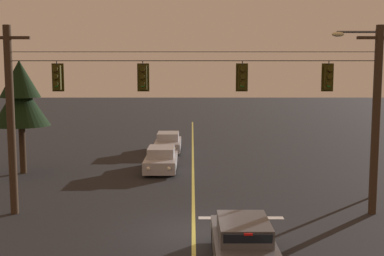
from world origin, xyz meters
name	(u,v)px	position (x,y,z in m)	size (l,w,h in m)	color
ground_plane	(192,233)	(0.00, 0.00, 0.00)	(180.00, 180.00, 0.00)	black
lane_centre_stripe	(192,181)	(0.00, 8.38, 0.00)	(0.14, 60.00, 0.01)	#D1C64C
stop_bar_paint	(240,218)	(1.90, 1.78, 0.00)	(3.40, 0.36, 0.01)	silver
signal_span_assembly	(192,118)	(0.00, 2.38, 3.96)	(16.50, 0.32, 7.63)	#38281C
traffic_light_leftmost	(55,77)	(-5.43, 2.37, 5.57)	(0.48, 0.41, 1.22)	black
traffic_light_left_inner	(141,77)	(-2.01, 2.37, 5.57)	(0.48, 0.41, 1.22)	black
traffic_light_centre	(241,77)	(1.94, 2.37, 5.57)	(0.48, 0.41, 1.22)	black
traffic_light_right_inner	(327,77)	(5.37, 2.37, 5.57)	(0.48, 0.41, 1.22)	black
car_waiting_near_lane	(242,243)	(1.50, -2.79, 0.65)	(1.80, 4.33, 1.39)	#4C4C51
car_oncoming_lead	(160,160)	(-1.87, 11.01, 0.65)	(1.80, 4.42, 1.39)	#A5A5AD
car_oncoming_trailing	(167,143)	(-1.79, 17.76, 0.65)	(1.80, 4.42, 1.39)	#A5A5AD
street_lamp_corner	(366,98)	(7.86, 4.87, 4.63)	(2.11, 0.30, 7.67)	#4C4F54
tree_verge_near	(19,97)	(-9.74, 10.30, 4.39)	(3.22, 3.22, 6.44)	#332316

